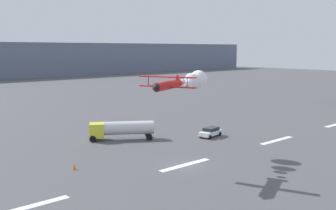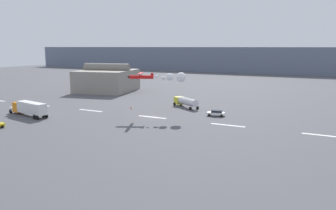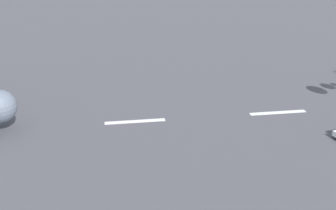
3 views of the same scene
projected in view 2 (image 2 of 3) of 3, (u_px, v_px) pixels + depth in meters
ground_plane at (152, 117)px, 86.55m from camera, size 440.00×440.00×0.00m
runway_stripe_1 at (40, 105)px, 104.39m from camera, size 8.00×0.90×0.01m
runway_stripe_2 at (91, 110)px, 95.47m from camera, size 8.00×0.90×0.01m
runway_stripe_3 at (152, 117)px, 86.55m from camera, size 8.00×0.90×0.01m
runway_stripe_4 at (228, 125)px, 77.63m from camera, size 8.00×0.90×0.01m
runway_stripe_5 at (323, 135)px, 68.71m from camera, size 8.00×0.90×0.01m
mountain_ridge_distant at (272, 60)px, 225.38m from camera, size 396.00×16.00×17.27m
stunt_biplane_red at (168, 77)px, 85.66m from camera, size 13.92×8.68×2.46m
semi_truck_orange at (29, 108)px, 87.56m from camera, size 14.32×5.52×3.70m
fuel_tanker_truck at (186, 102)px, 99.98m from camera, size 9.71×7.57×2.90m
airport_staff_sedan at (216, 113)px, 87.70m from camera, size 4.70×2.71×1.52m
hangar_building at (107, 80)px, 136.56m from camera, size 24.00×25.95×11.09m
traffic_cone_near at (131, 107)px, 98.02m from camera, size 0.44×0.44×0.75m
traffic_cone_far at (210, 114)px, 87.92m from camera, size 0.44×0.44×0.75m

